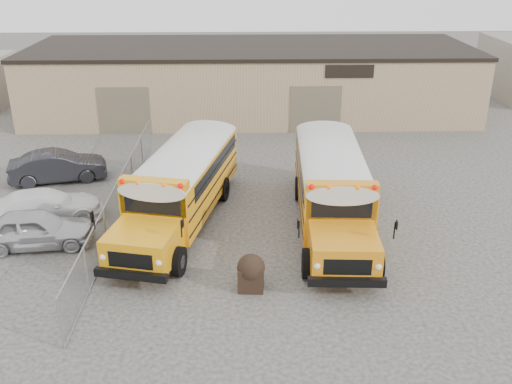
{
  "coord_description": "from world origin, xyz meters",
  "views": [
    {
      "loc": [
        -0.61,
        -19.86,
        11.16
      ],
      "look_at": [
        -0.07,
        1.93,
        1.6
      ],
      "focal_mm": 40.0,
      "sensor_mm": 36.0,
      "label": 1
    }
  ],
  "objects_px": {
    "school_bus_left": "(220,133)",
    "tarp_bundle": "(251,272)",
    "car_silver": "(35,229)",
    "school_bus_right": "(320,134)",
    "car_dark": "(58,166)",
    "car_white": "(45,206)"
  },
  "relations": [
    {
      "from": "car_silver",
      "to": "car_white",
      "type": "height_order",
      "value": "car_silver"
    },
    {
      "from": "school_bus_left",
      "to": "school_bus_right",
      "type": "relative_size",
      "value": 1.01
    },
    {
      "from": "car_silver",
      "to": "car_dark",
      "type": "height_order",
      "value": "car_dark"
    },
    {
      "from": "school_bus_right",
      "to": "tarp_bundle",
      "type": "xyz_separation_m",
      "value": [
        -3.87,
        -11.82,
        -1.17
      ]
    },
    {
      "from": "tarp_bundle",
      "to": "car_silver",
      "type": "relative_size",
      "value": 0.3
    },
    {
      "from": "school_bus_left",
      "to": "car_silver",
      "type": "height_order",
      "value": "school_bus_left"
    },
    {
      "from": "school_bus_right",
      "to": "car_dark",
      "type": "distance_m",
      "value": 13.62
    },
    {
      "from": "school_bus_right",
      "to": "school_bus_left",
      "type": "bearing_deg",
      "value": 177.33
    },
    {
      "from": "school_bus_left",
      "to": "car_white",
      "type": "bearing_deg",
      "value": -138.36
    },
    {
      "from": "tarp_bundle",
      "to": "school_bus_right",
      "type": "bearing_deg",
      "value": 71.86
    },
    {
      "from": "school_bus_right",
      "to": "car_white",
      "type": "relative_size",
      "value": 2.27
    },
    {
      "from": "school_bus_left",
      "to": "tarp_bundle",
      "type": "xyz_separation_m",
      "value": [
        1.47,
        -12.07,
        -1.16
      ]
    },
    {
      "from": "tarp_bundle",
      "to": "car_white",
      "type": "distance_m",
      "value": 10.42
    },
    {
      "from": "car_white",
      "to": "car_silver",
      "type": "bearing_deg",
      "value": 173.14
    },
    {
      "from": "school_bus_left",
      "to": "school_bus_right",
      "type": "distance_m",
      "value": 5.35
    },
    {
      "from": "tarp_bundle",
      "to": "car_dark",
      "type": "height_order",
      "value": "car_dark"
    },
    {
      "from": "school_bus_right",
      "to": "car_white",
      "type": "distance_m",
      "value": 14.23
    },
    {
      "from": "car_white",
      "to": "car_dark",
      "type": "height_order",
      "value": "car_dark"
    },
    {
      "from": "school_bus_left",
      "to": "school_bus_right",
      "type": "bearing_deg",
      "value": -2.67
    },
    {
      "from": "school_bus_right",
      "to": "tarp_bundle",
      "type": "height_order",
      "value": "school_bus_right"
    },
    {
      "from": "car_white",
      "to": "car_dark",
      "type": "distance_m",
      "value": 4.69
    },
    {
      "from": "school_bus_left",
      "to": "tarp_bundle",
      "type": "relative_size",
      "value": 8.41
    }
  ]
}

